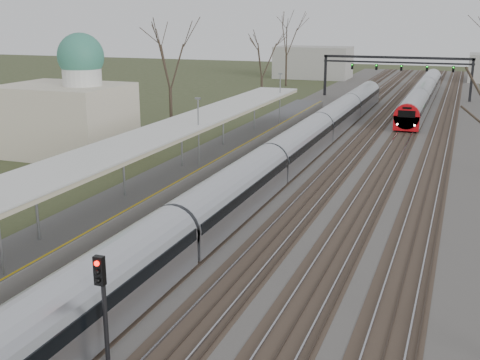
% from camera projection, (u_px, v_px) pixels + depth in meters
% --- Properties ---
extents(track_bed, '(24.00, 160.00, 0.22)m').
position_uv_depth(track_bed, '(359.00, 136.00, 59.94)').
color(track_bed, '#474442').
rests_on(track_bed, ground).
extents(platform, '(3.50, 69.00, 1.00)m').
position_uv_depth(platform, '(202.00, 162.00, 47.16)').
color(platform, '#9E9B93').
rests_on(platform, ground).
extents(canopy, '(4.10, 50.00, 3.11)m').
position_uv_depth(canopy, '(175.00, 129.00, 42.18)').
color(canopy, slate).
rests_on(canopy, platform).
extents(dome_building, '(10.00, 8.00, 10.30)m').
position_uv_depth(dome_building, '(67.00, 112.00, 51.04)').
color(dome_building, beige).
rests_on(dome_building, ground).
extents(signal_gantry, '(21.00, 0.59, 6.08)m').
position_uv_depth(signal_gantry, '(397.00, 65.00, 85.76)').
color(signal_gantry, black).
rests_on(signal_gantry, ground).
extents(tree_west_far, '(5.50, 5.50, 11.33)m').
position_uv_depth(tree_west_far, '(169.00, 55.00, 57.36)').
color(tree_west_far, '#2D231C').
rests_on(tree_west_far, ground).
extents(train_near, '(2.62, 75.21, 3.05)m').
position_uv_depth(train_near, '(298.00, 145.00, 48.64)').
color(train_near, '#AFB2B9').
rests_on(train_near, ground).
extents(train_far, '(2.62, 45.21, 3.05)m').
position_uv_depth(train_far, '(423.00, 94.00, 80.94)').
color(train_far, '#AFB2B9').
rests_on(train_far, ground).
extents(signal_post, '(0.35, 0.45, 4.10)m').
position_uv_depth(signal_post, '(103.00, 294.00, 19.76)').
color(signal_post, black).
rests_on(signal_post, ground).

